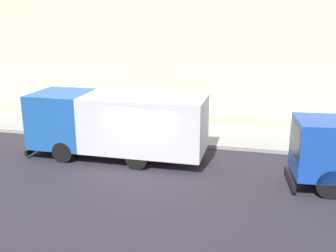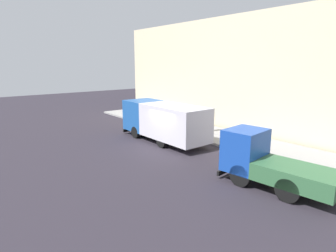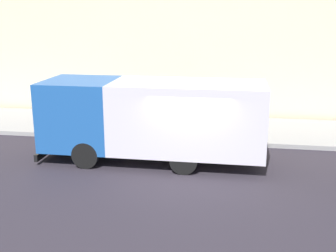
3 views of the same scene
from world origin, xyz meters
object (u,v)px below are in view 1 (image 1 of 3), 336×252
object	(u,v)px
pedestrian_standing	(103,114)
street_sign_post	(129,110)
large_utility_truck	(117,122)
pedestrian_walking	(156,112)

from	to	relation	value
pedestrian_standing	street_sign_post	world-z (taller)	street_sign_post
large_utility_truck	pedestrian_standing	world-z (taller)	large_utility_truck
pedestrian_walking	street_sign_post	world-z (taller)	street_sign_post
pedestrian_walking	pedestrian_standing	distance (m)	2.72
pedestrian_walking	pedestrian_standing	xyz separation A→B (m)	(-1.14, 2.48, 0.01)
large_utility_truck	pedestrian_walking	bearing A→B (deg)	-7.17
large_utility_truck	street_sign_post	size ratio (longest dim) A/B	3.25
large_utility_truck	street_sign_post	bearing A→B (deg)	7.10
large_utility_truck	street_sign_post	distance (m)	2.32
pedestrian_walking	pedestrian_standing	bearing A→B (deg)	120.48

